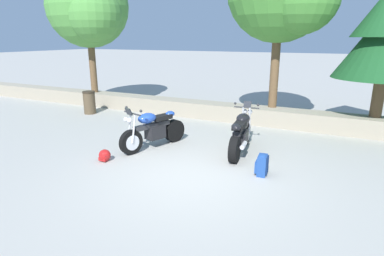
# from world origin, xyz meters

# --- Properties ---
(ground_plane) EXTENTS (120.00, 120.00, 0.00)m
(ground_plane) POSITION_xyz_m (0.00, 0.00, 0.00)
(ground_plane) COLOR #A3A099
(stone_wall) EXTENTS (36.00, 0.80, 0.55)m
(stone_wall) POSITION_xyz_m (0.00, 4.80, 0.28)
(stone_wall) COLOR gray
(stone_wall) RESTS_ON ground
(motorcycle_blue_near_left) EXTENTS (0.94, 2.00, 1.18)m
(motorcycle_blue_near_left) POSITION_xyz_m (-1.66, 1.12, 0.49)
(motorcycle_blue_near_left) COLOR black
(motorcycle_blue_near_left) RESTS_ON ground
(motorcycle_black_centre) EXTENTS (0.69, 2.07, 1.18)m
(motorcycle_black_centre) POSITION_xyz_m (0.52, 1.80, 0.49)
(motorcycle_black_centre) COLOR black
(motorcycle_black_centre) RESTS_ON ground
(rider_backpack) EXTENTS (0.28, 0.32, 0.47)m
(rider_backpack) POSITION_xyz_m (1.35, 0.62, 0.24)
(rider_backpack) COLOR navy
(rider_backpack) RESTS_ON ground
(rider_helmet) EXTENTS (0.28, 0.28, 0.28)m
(rider_helmet) POSITION_xyz_m (-2.17, -0.20, 0.14)
(rider_helmet) COLOR #B21919
(rider_helmet) RESTS_ON ground
(leafy_tree_far_left) EXTENTS (3.42, 3.26, 5.09)m
(leafy_tree_far_left) POSITION_xyz_m (-6.82, 4.72, 3.94)
(leafy_tree_far_left) COLOR brown
(leafy_tree_far_left) RESTS_ON stone_wall
(trash_bin) EXTENTS (0.46, 0.46, 0.86)m
(trash_bin) POSITION_xyz_m (-5.98, 3.41, 0.43)
(trash_bin) COLOR brown
(trash_bin) RESTS_ON ground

